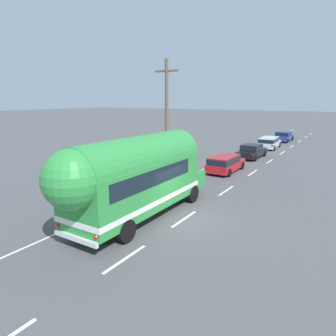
% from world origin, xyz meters
% --- Properties ---
extents(ground_plane, '(300.00, 300.00, 0.00)m').
position_xyz_m(ground_plane, '(0.00, 0.00, 0.00)').
color(ground_plane, '#4C4C4F').
extents(lane_markings, '(4.12, 80.00, 0.01)m').
position_xyz_m(lane_markings, '(-2.81, 12.79, 0.00)').
color(lane_markings, silver).
rests_on(lane_markings, ground).
extents(utility_pole, '(1.80, 0.24, 8.50)m').
position_xyz_m(utility_pole, '(-4.66, 5.88, 4.42)').
color(utility_pole, brown).
rests_on(utility_pole, ground).
extents(painted_bus, '(2.61, 10.50, 4.12)m').
position_xyz_m(painted_bus, '(-1.99, -1.27, 2.31)').
color(painted_bus, '#2D8C3D').
rests_on(painted_bus, ground).
extents(car_lead, '(1.92, 4.52, 1.37)m').
position_xyz_m(car_lead, '(-2.04, 10.63, 0.79)').
color(car_lead, '#A5191E').
rests_on(car_lead, ground).
extents(car_second, '(2.07, 4.56, 1.37)m').
position_xyz_m(car_second, '(-2.06, 17.89, 0.74)').
color(car_second, black).
rests_on(car_second, ground).
extents(car_third, '(2.14, 4.83, 1.37)m').
position_xyz_m(car_third, '(-2.08, 24.89, 0.80)').
color(car_third, silver).
rests_on(car_third, ground).
extents(car_fourth, '(2.09, 4.71, 1.37)m').
position_xyz_m(car_fourth, '(-2.01, 32.61, 0.74)').
color(car_fourth, navy).
rests_on(car_fourth, ground).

